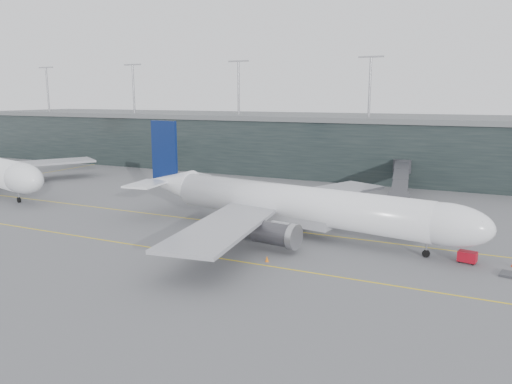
% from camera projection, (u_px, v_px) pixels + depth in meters
% --- Properties ---
extents(ground, '(320.00, 320.00, 0.00)m').
position_uv_depth(ground, '(268.00, 221.00, 81.74)').
color(ground, '#5C5C61').
rests_on(ground, ground).
extents(taxiline_a, '(160.00, 0.25, 0.02)m').
position_uv_depth(taxiline_a, '(257.00, 227.00, 78.19)').
color(taxiline_a, yellow).
rests_on(taxiline_a, ground).
extents(taxiline_b, '(160.00, 0.25, 0.02)m').
position_uv_depth(taxiline_b, '(204.00, 256.00, 63.99)').
color(taxiline_b, yellow).
rests_on(taxiline_b, ground).
extents(taxiline_lead_main, '(0.25, 60.00, 0.02)m').
position_uv_depth(taxiline_lead_main, '(333.00, 201.00, 97.38)').
color(taxiline_lead_main, yellow).
rests_on(taxiline_lead_main, ground).
extents(taxiline_lead_adj, '(0.25, 60.00, 0.02)m').
position_uv_depth(taxiline_lead_adj, '(38.00, 174.00, 131.03)').
color(taxiline_lead_adj, yellow).
rests_on(taxiline_lead_adj, ground).
extents(terminal, '(240.00, 36.00, 29.00)m').
position_uv_depth(terminal, '(357.00, 144.00, 131.75)').
color(terminal, black).
rests_on(terminal, ground).
extents(main_aircraft, '(57.04, 53.05, 16.02)m').
position_uv_depth(main_aircraft, '(293.00, 204.00, 73.50)').
color(main_aircraft, white).
rests_on(main_aircraft, ground).
extents(jet_bridge, '(9.37, 44.49, 6.37)m').
position_uv_depth(jet_bridge, '(406.00, 180.00, 93.30)').
color(jet_bridge, '#2E2F34').
rests_on(jet_bridge, ground).
extents(gse_cart, '(2.37, 1.75, 1.47)m').
position_uv_depth(gse_cart, '(467.00, 257.00, 61.17)').
color(gse_cart, maroon).
rests_on(gse_cart, ground).
extents(uld_a, '(2.17, 1.75, 1.95)m').
position_uv_depth(uld_a, '(257.00, 201.00, 92.65)').
color(uld_a, '#3A3A3F').
rests_on(uld_a, ground).
extents(uld_b, '(2.41, 2.01, 2.04)m').
position_uv_depth(uld_b, '(285.00, 200.00, 92.70)').
color(uld_b, '#3A3A3F').
rests_on(uld_b, ground).
extents(uld_c, '(2.52, 2.24, 1.92)m').
position_uv_depth(uld_c, '(284.00, 203.00, 90.57)').
color(uld_c, '#3A3A3F').
rests_on(uld_c, ground).
extents(cone_wing_stbd, '(0.46, 0.46, 0.74)m').
position_uv_depth(cone_wing_stbd, '(267.00, 259.00, 61.68)').
color(cone_wing_stbd, orange).
rests_on(cone_wing_stbd, ground).
extents(cone_wing_port, '(0.50, 0.50, 0.80)m').
position_uv_depth(cone_wing_port, '(328.00, 211.00, 86.91)').
color(cone_wing_port, orange).
rests_on(cone_wing_port, ground).
extents(cone_tail, '(0.45, 0.45, 0.72)m').
position_uv_depth(cone_tail, '(197.00, 229.00, 75.74)').
color(cone_tail, orange).
rests_on(cone_tail, ground).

